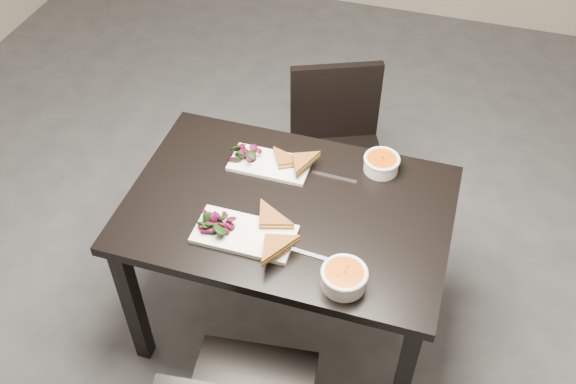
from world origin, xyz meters
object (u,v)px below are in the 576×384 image
Objects in this scene: plate_near at (245,234)px; chair_far at (337,145)px; plate_far at (270,164)px; soup_bowl_near at (344,277)px; soup_bowl_far at (381,163)px; table at (288,223)px.

chair_far is at bearing 81.19° from plate_near.
plate_far is (-0.03, 0.37, -0.00)m from plate_near.
soup_bowl_far is at bearing 89.06° from soup_bowl_near.
soup_bowl_near is 0.58m from soup_bowl_far.
plate_far is 0.44m from soup_bowl_far.
table is 0.25m from plate_far.
soup_bowl_near is at bearing -90.94° from soup_bowl_far.
soup_bowl_near is (0.28, -0.29, 0.14)m from table.
soup_bowl_near is at bearing -46.04° from table.
plate_near is at bearing -118.75° from table.
plate_near is 1.13× the size of plate_far.
chair_far is at bearing 104.27° from soup_bowl_near.
chair_far is 2.71× the size of plate_far.
soup_bowl_far reaches higher than plate_far.
plate_near reaches higher than table.
chair_far reaches higher than soup_bowl_near.
plate_near reaches higher than plate_far.
soup_bowl_far reaches higher than table.
table is 0.71m from chair_far.
soup_bowl_far is (0.26, -0.40, 0.30)m from chair_far.
plate_far is at bearing -131.27° from chair_far.
soup_bowl_far is (0.01, 0.58, -0.00)m from soup_bowl_near.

